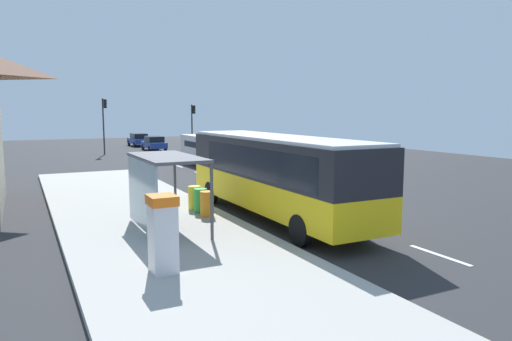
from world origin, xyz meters
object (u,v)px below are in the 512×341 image
recycling_bin_orange (207,204)px  bus_shelter (158,174)px  sedan_far (139,140)px  recycling_bin_yellow (195,198)px  traffic_light_far_side (104,118)px  bus (274,171)px  traffic_light_near_side (193,120)px  sedan_near (154,143)px  ticket_machine (163,233)px  recycling_bin_green (201,201)px  white_van (203,148)px

recycling_bin_orange → bus_shelter: (-2.21, -1.30, 1.44)m
sedan_far → recycling_bin_orange: 40.40m
sedan_far → bus_shelter: (-8.71, -41.17, 1.31)m
recycling_bin_yellow → traffic_light_far_side: 28.93m
bus → traffic_light_near_side: size_ratio=2.28×
sedan_near → traffic_light_near_side: size_ratio=0.92×
ticket_machine → recycling_bin_green: size_ratio=2.04×
traffic_light_far_side → bus_shelter: 31.67m
sedan_near → traffic_light_near_side: bearing=-46.4°
bus_shelter → sedan_near: bearing=75.6°
recycling_bin_orange → sedan_far: bearing=80.7°
traffic_light_near_side → recycling_bin_yellow: bearing=-109.1°
recycling_bin_green → sedan_far: bearing=80.6°
sedan_near → recycling_bin_yellow: 32.00m
recycling_bin_green → bus_shelter: size_ratio=0.24×
bus → bus_shelter: bus is taller
bus → recycling_bin_orange: bus is taller
bus → traffic_light_far_side: bearing=92.6°
white_van → recycling_bin_yellow: bearing=-111.7°
ticket_machine → traffic_light_near_side: 37.15m
sedan_near → recycling_bin_orange: size_ratio=4.65×
ticket_machine → traffic_light_near_side: size_ratio=0.40×
traffic_light_near_side → white_van: bearing=-105.5°
ticket_machine → bus_shelter: (1.00, 4.12, 0.93)m
sedan_near → recycling_bin_yellow: bearing=-101.7°
bus → sedan_far: (4.01, 40.67, -1.05)m
white_van → traffic_light_near_side: (3.30, 11.88, 1.87)m
sedan_near → recycling_bin_orange: bearing=-101.2°
sedan_near → traffic_light_far_side: 6.59m
bus_shelter → ticket_machine: bearing=-103.6°
sedan_far → recycling_bin_yellow: size_ratio=4.66×
recycling_bin_green → bus_shelter: bus_shelter is taller
sedan_far → recycling_bin_green: sedan_far is taller
recycling_bin_orange → bus_shelter: bus_shelter is taller
recycling_bin_green → recycling_bin_yellow: 0.70m
recycling_bin_yellow → ticket_machine: bearing=-115.2°
sedan_near → traffic_light_near_side: traffic_light_near_side is taller
bus → sedan_far: bus is taller
bus → white_van: 18.71m
bus → recycling_bin_orange: 2.87m
traffic_light_far_side → bus_shelter: size_ratio=1.34×
ticket_machine → recycling_bin_yellow: bearing=64.8°
bus → sedan_near: bearing=83.2°
traffic_light_far_side → bus: bearing=-87.4°
ticket_machine → recycling_bin_orange: (3.21, 5.41, -0.52)m
white_van → sedan_far: (0.10, 22.39, -0.55)m
sedan_near → recycling_bin_green: 32.68m
sedan_far → recycling_bin_orange: sedan_far is taller
bus → ticket_machine: bearing=-141.0°
white_van → recycling_bin_yellow: white_van is taller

